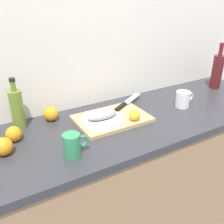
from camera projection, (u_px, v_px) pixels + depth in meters
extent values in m
cube|color=white|center=(103.00, 45.00, 1.53)|extent=(3.20, 0.05, 2.50)
cube|color=#9E7A56|center=(130.00, 185.00, 1.64)|extent=(2.00, 0.58, 0.86)
cube|color=#333338|center=(132.00, 123.00, 1.44)|extent=(2.00, 0.60, 0.04)
cube|color=tan|center=(112.00, 119.00, 1.42)|extent=(0.39, 0.27, 0.02)
cylinder|color=white|center=(102.00, 120.00, 1.37)|extent=(0.23, 0.23, 0.01)
ellipsoid|color=gray|center=(102.00, 115.00, 1.36)|extent=(0.17, 0.07, 0.04)
cube|color=silver|center=(132.00, 98.00, 1.63)|extent=(0.17, 0.12, 0.00)
cube|color=black|center=(121.00, 107.00, 1.51)|extent=(0.11, 0.07, 0.02)
sphere|color=yellow|center=(135.00, 115.00, 1.37)|extent=(0.06, 0.06, 0.06)
cylinder|color=olive|center=(17.00, 110.00, 1.30)|extent=(0.06, 0.06, 0.21)
cylinder|color=olive|center=(13.00, 86.00, 1.24)|extent=(0.03, 0.03, 0.05)
cylinder|color=black|center=(12.00, 80.00, 1.23)|extent=(0.03, 0.03, 0.02)
cylinder|color=#59191E|center=(217.00, 72.00, 1.83)|extent=(0.07, 0.07, 0.23)
cylinder|color=#59191E|center=(221.00, 50.00, 1.76)|extent=(0.03, 0.03, 0.07)
cylinder|color=maroon|center=(222.00, 44.00, 1.74)|extent=(0.03, 0.03, 0.02)
cylinder|color=white|center=(183.00, 99.00, 1.56)|extent=(0.08, 0.08, 0.10)
torus|color=white|center=(189.00, 97.00, 1.58)|extent=(0.06, 0.01, 0.06)
cylinder|color=#338C59|center=(72.00, 145.00, 1.10)|extent=(0.08, 0.08, 0.11)
torus|color=#338C59|center=(82.00, 141.00, 1.12)|extent=(0.06, 0.01, 0.06)
sphere|color=orange|center=(14.00, 134.00, 1.22)|extent=(0.07, 0.07, 0.07)
sphere|color=orange|center=(51.00, 114.00, 1.41)|extent=(0.08, 0.08, 0.08)
sphere|color=orange|center=(3.00, 147.00, 1.12)|extent=(0.08, 0.08, 0.08)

